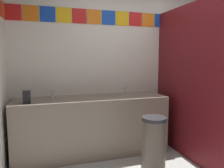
{
  "coord_description": "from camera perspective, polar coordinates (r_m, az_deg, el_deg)",
  "views": [
    {
      "loc": [
        -1.54,
        -1.72,
        1.38
      ],
      "look_at": [
        -0.69,
        0.99,
        1.05
      ],
      "focal_mm": 35.2,
      "sensor_mm": 36.0,
      "label": 1
    }
  ],
  "objects": [
    {
      "name": "faucet_left",
      "position": [
        3.15,
        -15.19,
        -2.66
      ],
      "size": [
        0.04,
        0.1,
        0.14
      ],
      "color": "silver",
      "rests_on": "vanity_counter"
    },
    {
      "name": "trash_bin",
      "position": [
        2.76,
        10.72,
        -15.38
      ],
      "size": [
        0.29,
        0.29,
        0.69
      ],
      "color": "brown",
      "rests_on": "ground_plane"
    },
    {
      "name": "stall_divider",
      "position": [
        3.05,
        24.5,
        -0.09
      ],
      "size": [
        0.92,
        1.59,
        2.1
      ],
      "color": "maroon",
      "rests_on": "ground_plane"
    },
    {
      "name": "soap_dispenser",
      "position": [
        2.89,
        -21.28,
        -3.18
      ],
      "size": [
        0.09,
        0.09,
        0.16
      ],
      "color": "black",
      "rests_on": "vanity_counter"
    },
    {
      "name": "vanity_counter",
      "position": [
        3.23,
        -5.19,
        -10.54
      ],
      "size": [
        2.14,
        0.59,
        0.83
      ],
      "color": "gray",
      "rests_on": "ground_plane"
    },
    {
      "name": "toilet",
      "position": [
        3.82,
        21.75,
        -10.12
      ],
      "size": [
        0.39,
        0.49,
        0.74
      ],
      "color": "white",
      "rests_on": "ground_plane"
    },
    {
      "name": "faucet_right",
      "position": [
        3.36,
        3.35,
        -1.86
      ],
      "size": [
        0.04,
        0.1,
        0.14
      ],
      "color": "silver",
      "rests_on": "vanity_counter"
    },
    {
      "name": "wall_back",
      "position": [
        3.69,
        7.32,
        6.21
      ],
      "size": [
        4.03,
        0.09,
        2.69
      ],
      "color": "silver",
      "rests_on": "ground_plane"
    }
  ]
}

